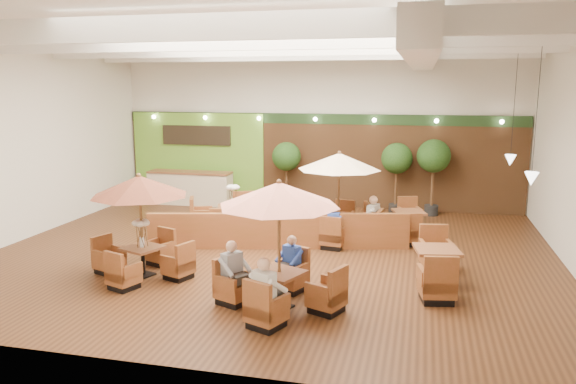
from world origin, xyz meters
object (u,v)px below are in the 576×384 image
(table_3, at_px, (234,218))
(diner_4, at_px, (371,214))
(topiary_2, at_px, (434,159))
(diner_3, at_px, (333,221))
(table_1, at_px, (279,221))
(table_4, at_px, (436,267))
(diner_0, at_px, (266,286))
(booth_divider, at_px, (278,231))
(table_0, at_px, (140,206))
(topiary_0, at_px, (286,159))
(topiary_1, at_px, (397,161))
(table_5, at_px, (399,224))
(diner_1, at_px, (290,257))
(table_2, at_px, (339,179))
(service_counter, at_px, (190,188))
(diner_2, at_px, (234,266))

(table_3, distance_m, diner_4, 3.95)
(topiary_2, relative_size, diner_3, 3.42)
(table_1, xyz_separation_m, table_4, (2.92, 2.04, -1.33))
(diner_3, height_order, diner_4, diner_4)
(diner_0, bearing_deg, diner_4, 107.40)
(booth_divider, relative_size, table_0, 2.83)
(topiary_0, height_order, topiary_1, topiary_1)
(topiary_0, height_order, diner_0, topiary_0)
(table_5, xyz_separation_m, diner_4, (-0.71, -0.82, 0.42))
(diner_0, xyz_separation_m, diner_1, (0.00, 1.82, -0.04))
(table_1, relative_size, table_5, 1.01)
(table_2, bearing_deg, topiary_1, 76.72)
(diner_3, bearing_deg, service_counter, 148.26)
(topiary_1, xyz_separation_m, diner_0, (-1.73, -9.60, -0.98))
(topiary_2, bearing_deg, diner_4, -114.22)
(table_4, xyz_separation_m, table_5, (-0.95, 3.85, -0.04))
(diner_2, bearing_deg, table_0, -81.22)
(table_5, height_order, topiary_0, topiary_0)
(table_0, bearing_deg, topiary_0, 99.70)
(diner_3, bearing_deg, table_0, -135.90)
(table_0, distance_m, topiary_1, 9.19)
(service_counter, bearing_deg, topiary_1, 1.59)
(table_3, xyz_separation_m, table_5, (4.65, 0.80, -0.09))
(table_2, xyz_separation_m, diner_1, (-0.37, -4.15, -0.96))
(booth_divider, relative_size, diner_0, 8.15)
(table_2, bearing_deg, table_0, -126.11)
(topiary_1, bearing_deg, diner_1, -102.55)
(topiary_1, height_order, topiary_2, topiary_2)
(table_2, relative_size, diner_3, 3.37)
(topiary_1, bearing_deg, table_5, -85.06)
(diner_0, xyz_separation_m, diner_2, (-0.91, 0.91, -0.01))
(table_1, height_order, topiary_1, table_1)
(diner_0, height_order, diner_1, diner_0)
(table_1, height_order, diner_2, table_1)
(table_1, xyz_separation_m, diner_0, (-0.00, -0.91, -0.94))
(table_5, distance_m, diner_4, 1.17)
(table_4, xyz_separation_m, topiary_1, (-1.19, 6.65, 1.36))
(table_4, height_order, topiary_1, topiary_1)
(table_1, bearing_deg, table_3, 140.40)
(table_4, height_order, diner_2, diner_2)
(diner_0, bearing_deg, diner_3, 115.19)
(topiary_0, xyz_separation_m, topiary_1, (3.71, 0.00, 0.05))
(table_4, relative_size, diner_1, 3.88)
(table_2, bearing_deg, table_1, -86.84)
(booth_divider, distance_m, table_2, 2.21)
(table_0, xyz_separation_m, diner_2, (2.50, -1.07, -0.83))
(service_counter, relative_size, diner_0, 3.61)
(table_0, xyz_separation_m, diner_3, (3.78, 3.10, -0.86))
(table_3, relative_size, diner_3, 3.85)
(booth_divider, xyz_separation_m, topiary_1, (2.74, 4.86, 1.28))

